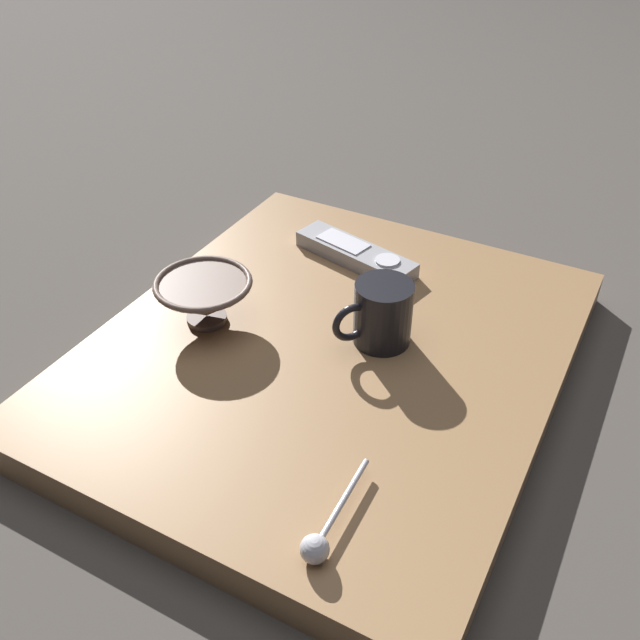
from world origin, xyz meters
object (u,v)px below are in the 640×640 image
(coffee_mug, at_px, (381,314))
(tv_remote_near, at_px, (356,254))
(teaspoon, at_px, (320,540))
(cereal_bowl, at_px, (204,298))

(coffee_mug, distance_m, tv_remote_near, 0.19)
(teaspoon, bearing_deg, tv_remote_near, -157.72)
(cereal_bowl, xyz_separation_m, teaspoon, (0.23, 0.29, -0.02))
(teaspoon, height_order, tv_remote_near, teaspoon)
(cereal_bowl, distance_m, teaspoon, 0.37)
(cereal_bowl, relative_size, teaspoon, 0.98)
(cereal_bowl, distance_m, tv_remote_near, 0.25)
(cereal_bowl, distance_m, coffee_mug, 0.22)
(coffee_mug, bearing_deg, teaspoon, 14.53)
(tv_remote_near, bearing_deg, coffee_mug, 35.32)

